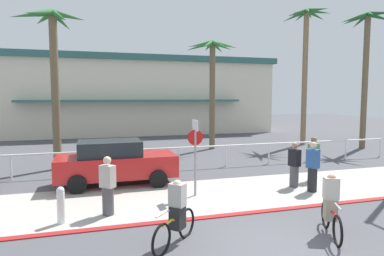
# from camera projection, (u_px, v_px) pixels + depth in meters

# --- Properties ---
(ground_plane) EXTENTS (80.00, 80.00, 0.00)m
(ground_plane) POSITION_uv_depth(u_px,v_px,m) (171.00, 163.00, 17.05)
(ground_plane) COLOR #4C4C51
(sidewalk_strip) EXTENTS (44.00, 4.00, 0.02)m
(sidewalk_strip) POSITION_uv_depth(u_px,v_px,m) (211.00, 195.00, 11.52)
(sidewalk_strip) COLOR #ADAAA0
(sidewalk_strip) RESTS_ON ground
(curb_paint) EXTENTS (44.00, 0.24, 0.03)m
(curb_paint) POSITION_uv_depth(u_px,v_px,m) (235.00, 214.00, 9.61)
(curb_paint) COLOR maroon
(curb_paint) RESTS_ON ground
(building_backdrop) EXTENTS (26.19, 11.74, 6.84)m
(building_backdrop) POSITION_uv_depth(u_px,v_px,m) (128.00, 96.00, 33.01)
(building_backdrop) COLOR beige
(building_backdrop) RESTS_ON ground
(rail_fence) EXTENTS (23.18, 0.08, 1.04)m
(rail_fence) POSITION_uv_depth(u_px,v_px,m) (179.00, 151.00, 15.54)
(rail_fence) COLOR white
(rail_fence) RESTS_ON ground
(stop_sign_bike_lane) EXTENTS (0.52, 0.56, 2.56)m
(stop_sign_bike_lane) POSITION_uv_depth(u_px,v_px,m) (195.00, 147.00, 11.29)
(stop_sign_bike_lane) COLOR gray
(stop_sign_bike_lane) RESTS_ON ground
(bollard_3) EXTENTS (0.20, 0.20, 1.00)m
(bollard_3) POSITION_uv_depth(u_px,v_px,m) (61.00, 205.00, 8.87)
(bollard_3) COLOR white
(bollard_3) RESTS_ON ground
(palm_tree_1) EXTENTS (3.18, 3.26, 7.20)m
(palm_tree_1) POSITION_uv_depth(u_px,v_px,m) (52.00, 54.00, 15.21)
(palm_tree_1) COLOR brown
(palm_tree_1) RESTS_ON ground
(palm_tree_2) EXTENTS (3.32, 2.82, 6.87)m
(palm_tree_2) POSITION_uv_depth(u_px,v_px,m) (212.00, 66.00, 21.40)
(palm_tree_2) COLOR brown
(palm_tree_2) RESTS_ON ground
(palm_tree_3) EXTENTS (2.99, 3.78, 9.27)m
(palm_tree_3) POSITION_uv_depth(u_px,v_px,m) (306.00, 42.00, 23.10)
(palm_tree_3) COLOR #846B4C
(palm_tree_3) RESTS_ON ground
(palm_tree_4) EXTENTS (3.10, 3.60, 8.65)m
(palm_tree_4) POSITION_uv_depth(u_px,v_px,m) (366.00, 46.00, 21.50)
(palm_tree_4) COLOR brown
(palm_tree_4) RESTS_ON ground
(car_red_1) EXTENTS (4.40, 2.02, 1.69)m
(car_red_1) POSITION_uv_depth(u_px,v_px,m) (115.00, 162.00, 12.83)
(car_red_1) COLOR red
(car_red_1) RESTS_ON ground
(cyclist_yellow_0) EXTENTS (1.32, 1.34, 1.50)m
(cyclist_yellow_0) POSITION_uv_depth(u_px,v_px,m) (176.00, 214.00, 7.64)
(cyclist_yellow_0) COLOR black
(cyclist_yellow_0) RESTS_ON ground
(cyclist_red_1) EXTENTS (0.82, 1.68, 1.50)m
(cyclist_red_1) POSITION_uv_depth(u_px,v_px,m) (331.00, 206.00, 8.19)
(cyclist_red_1) COLOR black
(cyclist_red_1) RESTS_ON ground
(pedestrian_0) EXTENTS (0.46, 0.40, 1.76)m
(pedestrian_0) POSITION_uv_depth(u_px,v_px,m) (313.00, 161.00, 13.41)
(pedestrian_0) COLOR gray
(pedestrian_0) RESTS_ON ground
(pedestrian_1) EXTENTS (0.47, 0.47, 1.68)m
(pedestrian_1) POSITION_uv_depth(u_px,v_px,m) (108.00, 188.00, 9.50)
(pedestrian_1) COLOR #4C4C51
(pedestrian_1) RESTS_ON ground
(pedestrian_2) EXTENTS (0.43, 0.47, 1.77)m
(pedestrian_2) POSITION_uv_depth(u_px,v_px,m) (313.00, 169.00, 11.85)
(pedestrian_2) COLOR #232326
(pedestrian_2) RESTS_ON ground
(pedestrian_3) EXTENTS (0.39, 0.45, 1.66)m
(pedestrian_3) POSITION_uv_depth(u_px,v_px,m) (294.00, 167.00, 12.46)
(pedestrian_3) COLOR #4C4C51
(pedestrian_3) RESTS_ON ground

